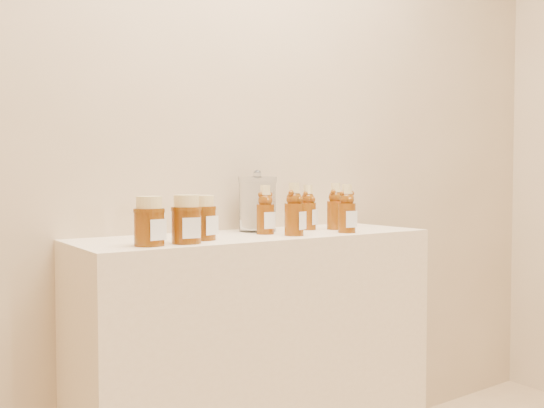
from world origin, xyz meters
TOP-DOWN VIEW (x-y plane):
  - wall_back at (0.00, 1.75)m, footprint 3.50×0.02m
  - display_table at (0.00, 1.55)m, footprint 1.20×0.40m
  - bear_bottle_back_left at (0.02, 1.54)m, footprint 0.07×0.07m
  - bear_bottle_back_mid at (0.24, 1.59)m, footprint 0.08×0.08m
  - bear_bottle_back_right at (0.33, 1.55)m, footprint 0.09×0.09m
  - bear_bottle_front_left at (0.07, 1.45)m, footprint 0.09×0.09m
  - bear_bottle_front_right at (0.28, 1.43)m, footprint 0.07×0.07m
  - honey_jar_left at (-0.43, 1.44)m, footprint 0.10×0.10m
  - honey_jar_back at (-0.24, 1.49)m, footprint 0.11×0.11m
  - honey_jar_front at (-0.32, 1.43)m, footprint 0.10×0.10m
  - glass_canister at (0.06, 1.64)m, footprint 0.16×0.16m

SIDE VIEW (x-z plane):
  - display_table at x=0.00m, z-range 0.00..0.90m
  - honey_jar_back at x=-0.24m, z-range 0.90..1.03m
  - honey_jar_left at x=-0.43m, z-range 0.90..1.03m
  - honey_jar_front at x=-0.32m, z-range 0.90..1.04m
  - bear_bottle_back_mid at x=0.24m, z-range 0.90..1.08m
  - bear_bottle_back_left at x=0.02m, z-range 0.90..1.08m
  - bear_bottle_front_right at x=0.28m, z-range 0.90..1.09m
  - bear_bottle_back_right at x=0.33m, z-range 0.90..1.09m
  - bear_bottle_front_left at x=0.07m, z-range 0.90..1.09m
  - glass_canister at x=0.06m, z-range 0.90..1.11m
  - wall_back at x=0.00m, z-range 0.00..2.70m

